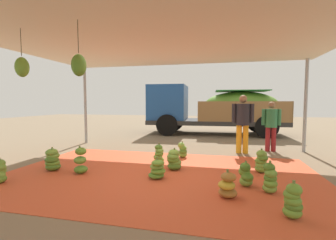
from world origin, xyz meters
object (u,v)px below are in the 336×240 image
at_px(banana_bunch_0, 81,161).
at_px(banana_bunch_3, 183,150).
at_px(banana_bunch_2, 228,186).
at_px(banana_bunch_9, 270,179).
at_px(cargo_truck_main, 213,108).
at_px(worker_1, 243,119).
at_px(banana_bunch_1, 174,160).
at_px(banana_bunch_5, 159,154).
at_px(banana_bunch_11, 52,160).
at_px(banana_bunch_4, 246,175).
at_px(banana_bunch_8, 261,162).
at_px(banana_bunch_7, 293,202).
at_px(banana_bunch_10, 157,170).
at_px(worker_0, 271,123).

height_order(banana_bunch_0, banana_bunch_3, banana_bunch_0).
xyz_separation_m(banana_bunch_2, banana_bunch_9, (0.70, 0.34, 0.05)).
bearing_deg(cargo_truck_main, worker_1, -76.15).
bearing_deg(worker_1, banana_bunch_1, -126.54).
relative_size(banana_bunch_5, banana_bunch_11, 0.97).
relative_size(banana_bunch_9, worker_1, 0.32).
relative_size(banana_bunch_2, worker_1, 0.26).
bearing_deg(banana_bunch_9, banana_bunch_2, -153.89).
xyz_separation_m(banana_bunch_4, banana_bunch_11, (-4.17, 0.11, 0.02)).
height_order(banana_bunch_1, banana_bunch_5, banana_bunch_5).
bearing_deg(banana_bunch_2, banana_bunch_3, 114.12).
bearing_deg(banana_bunch_8, banana_bunch_7, -87.93).
height_order(banana_bunch_10, banana_bunch_11, banana_bunch_11).
xyz_separation_m(banana_bunch_7, cargo_truck_main, (-1.39, 8.46, 1.04)).
bearing_deg(banana_bunch_7, banana_bunch_11, 165.35).
xyz_separation_m(banana_bunch_5, banana_bunch_11, (-2.18, -1.17, 0.01)).
bearing_deg(banana_bunch_8, worker_1, 96.77).
xyz_separation_m(cargo_truck_main, worker_1, (1.07, -4.33, -0.24)).
distance_m(banana_bunch_0, cargo_truck_main, 7.78).
xyz_separation_m(banana_bunch_2, cargo_truck_main, (-0.56, 7.94, 1.08)).
height_order(banana_bunch_8, banana_bunch_10, banana_bunch_8).
bearing_deg(worker_0, banana_bunch_7, -97.20).
relative_size(banana_bunch_7, banana_bunch_11, 0.97).
height_order(banana_bunch_3, banana_bunch_8, banana_bunch_8).
distance_m(banana_bunch_1, worker_0, 3.82).
bearing_deg(banana_bunch_9, cargo_truck_main, 99.43).
xyz_separation_m(banana_bunch_11, worker_1, (4.34, 2.91, 0.79)).
bearing_deg(banana_bunch_2, banana_bunch_0, 167.94).
xyz_separation_m(banana_bunch_2, banana_bunch_4, (0.33, 0.60, 0.02)).
relative_size(banana_bunch_4, banana_bunch_9, 0.85).
relative_size(banana_bunch_8, cargo_truck_main, 0.08).
xyz_separation_m(banana_bunch_11, worker_0, (5.25, 3.40, 0.68)).
bearing_deg(banana_bunch_4, banana_bunch_8, 66.69).
bearing_deg(banana_bunch_0, banana_bunch_10, 0.73).
height_order(banana_bunch_0, banana_bunch_7, banana_bunch_0).
height_order(banana_bunch_5, banana_bunch_7, banana_bunch_5).
bearing_deg(worker_0, banana_bunch_4, -107.04).
distance_m(banana_bunch_10, worker_0, 4.47).
xyz_separation_m(banana_bunch_1, banana_bunch_2, (1.16, -1.36, -0.03)).
bearing_deg(worker_1, banana_bunch_2, -98.00).
bearing_deg(banana_bunch_9, banana_bunch_11, 175.46).
distance_m(banana_bunch_1, banana_bunch_7, 2.73).
bearing_deg(banana_bunch_1, banana_bunch_9, -28.64).
height_order(banana_bunch_1, banana_bunch_9, banana_bunch_9).
relative_size(banana_bunch_0, banana_bunch_4, 1.26).
relative_size(banana_bunch_8, banana_bunch_11, 1.01).
distance_m(banana_bunch_4, cargo_truck_main, 7.47).
relative_size(banana_bunch_11, worker_0, 0.34).
relative_size(banana_bunch_4, banana_bunch_7, 0.92).
bearing_deg(banana_bunch_5, banana_bunch_10, -76.52).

